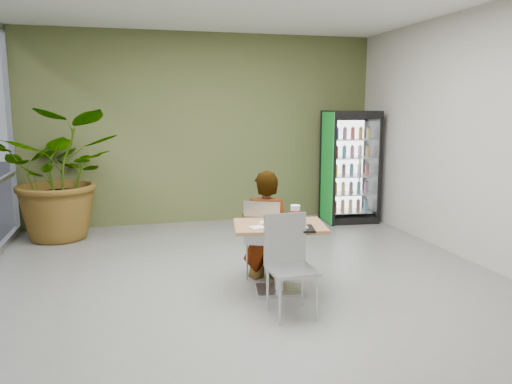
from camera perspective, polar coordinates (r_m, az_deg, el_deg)
ground at (r=5.50m, az=-0.40°, el=-11.28°), size 7.00×7.00×0.00m
room_envelope at (r=5.15m, az=-0.42°, el=5.59°), size 6.00×7.00×3.20m
dining_table at (r=5.32m, az=2.67°, el=-5.95°), size 1.05×0.81×0.75m
chair_far at (r=5.72m, az=0.85°, el=-4.72°), size 0.55×0.55×0.93m
chair_near at (r=4.81m, az=3.71°, el=-7.32°), size 0.44×0.44×0.96m
seated_woman at (r=5.78m, az=1.15°, el=-5.21°), size 0.68×0.59×1.56m
pizza_plate at (r=5.29m, az=1.56°, el=-3.44°), size 0.28×0.22×0.03m
soda_cup at (r=5.35m, az=4.50°, el=-2.53°), size 0.11×0.11×0.19m
napkin_stack at (r=5.07m, az=0.16°, el=-4.11°), size 0.17×0.17×0.02m
cafeteria_tray at (r=5.03m, az=4.33°, el=-4.21°), size 0.45×0.37×0.02m
beverage_fridge at (r=8.77m, az=10.73°, el=2.87°), size 0.93×0.74×1.91m
potted_plant at (r=8.00m, az=-21.33°, el=1.90°), size 1.88×1.66×1.96m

